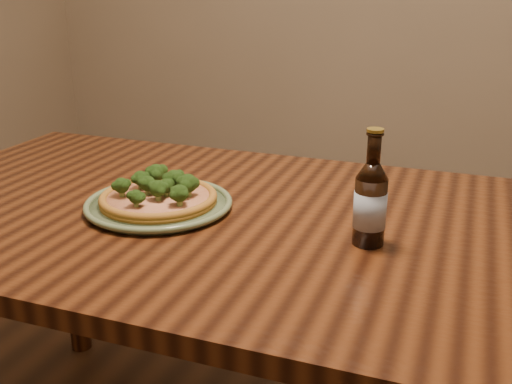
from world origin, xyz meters
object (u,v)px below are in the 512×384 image
(pizza, at_px, (159,196))
(beer_bottle, at_px, (370,203))
(plate, at_px, (159,204))
(table, at_px, (229,252))

(pizza, relative_size, beer_bottle, 1.14)
(plate, distance_m, beer_bottle, 0.46)
(table, height_order, plate, plate)
(table, relative_size, pizza, 6.35)
(plate, xyz_separation_m, beer_bottle, (0.46, -0.02, 0.07))
(pizza, bearing_deg, plate, -125.04)
(table, height_order, beer_bottle, beer_bottle)
(table, bearing_deg, beer_bottle, -10.14)
(plate, bearing_deg, pizza, 54.96)
(beer_bottle, bearing_deg, plate, 156.65)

